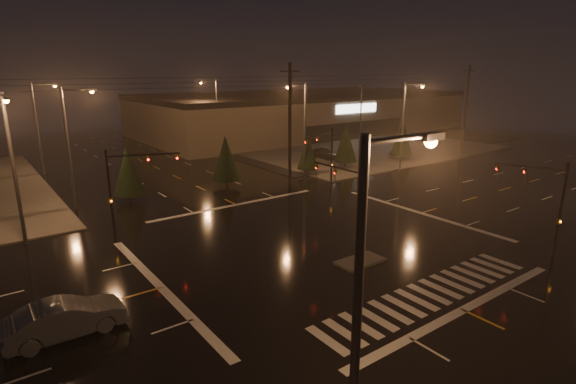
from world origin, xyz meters
The scene contains 28 objects.
ground centered at (0.00, 0.00, 0.00)m, with size 140.00×140.00×0.00m, color black.
sidewalk_ne centered at (30.00, 30.00, 0.06)m, with size 36.00×36.00×0.12m, color #45423D.
median_island centered at (0.00, -4.00, 0.07)m, with size 3.00×1.60×0.15m, color #45423D.
crosswalk centered at (0.00, -9.00, 0.01)m, with size 15.00×2.60×0.01m, color beige.
stop_bar_near centered at (0.00, -11.00, 0.01)m, with size 16.00×0.50×0.01m, color beige.
stop_bar_far centered at (0.00, 11.00, 0.01)m, with size 16.00×0.50×0.01m, color beige.
parking_lot centered at (35.00, 28.00, 0.04)m, with size 50.00×24.00×0.08m, color black.
retail_building centered at (35.00, 45.99, 3.84)m, with size 60.20×28.30×7.20m.
signal_mast_median centered at (0.00, -3.07, 3.75)m, with size 0.25×4.59×6.00m.
signal_mast_ne centered at (9.50, 10.14, 3.79)m, with size 4.84×1.86×6.00m.
signal_mast_nw centered at (-9.50, 10.14, 3.79)m, with size 4.84×1.86×6.00m.
signal_mast_se centered at (10.23, -9.75, 3.71)m, with size 1.55×3.87×6.00m.
streetlight_0 centered at (-11.18, -15.00, 5.80)m, with size 2.77×0.32×10.00m.
streetlight_1 centered at (-11.18, 18.00, 5.80)m, with size 2.77×0.32×10.00m.
streetlight_2 centered at (-11.18, 34.00, 5.80)m, with size 2.77×0.32×10.00m.
streetlight_3 centered at (11.18, 16.00, 5.80)m, with size 2.77×0.32×10.00m.
streetlight_4 centered at (11.18, 36.00, 5.80)m, with size 2.77×0.32×10.00m.
streetlight_5 centered at (-16.00, 11.18, 5.80)m, with size 0.32×2.77×10.00m.
streetlight_6 centered at (22.00, 11.18, 5.80)m, with size 0.32×2.77×10.00m.
utility_pole_1 centered at (8.00, 14.00, 6.13)m, with size 2.20×0.32×12.00m.
utility_pole_2 centered at (38.00, 14.00, 6.13)m, with size 2.20×0.32×12.00m.
conifer_0 centered at (12.25, 16.37, 2.58)m, with size 2.41×2.41×4.46m.
conifer_1 centered at (18.46, 16.92, 2.87)m, with size 2.78×2.78×5.04m.
conifer_2 centered at (27.20, 15.70, 2.89)m, with size 2.81×2.81×5.09m.
conifer_3 centered at (-7.08, 17.42, 2.81)m, with size 2.70×2.70×4.92m.
conifer_4 centered at (2.45, 17.16, 2.91)m, with size 2.83×2.83×5.12m.
car_parked centered at (19.79, 22.32, 0.73)m, with size 1.72×4.29×1.46m, color black.
car_crossing centered at (-16.01, -1.90, 0.83)m, with size 1.75×5.01×1.65m, color #575A5F.
Camera 1 is at (-18.50, -21.73, 11.32)m, focal length 28.00 mm.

